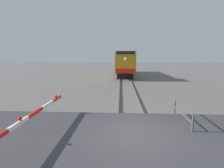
% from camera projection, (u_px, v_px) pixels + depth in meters
% --- Properties ---
extents(ground_plane, '(160.00, 160.00, 0.00)m').
position_uv_depth(ground_plane, '(134.00, 138.00, 7.13)').
color(ground_plane, '#605E59').
extents(rail_track_left, '(0.08, 80.00, 0.15)m').
position_uv_depth(rail_track_left, '(117.00, 136.00, 7.15)').
color(rail_track_left, '#59544C').
rests_on(rail_track_left, ground_plane).
extents(rail_track_right, '(0.08, 80.00, 0.15)m').
position_uv_depth(rail_track_right, '(152.00, 137.00, 7.08)').
color(rail_track_right, '#59544C').
rests_on(rail_track_right, ground_plane).
extents(road_surface, '(36.00, 5.35, 0.16)m').
position_uv_depth(road_surface, '(135.00, 136.00, 7.11)').
color(road_surface, '#38383A').
rests_on(road_surface, ground_plane).
extents(locomotive, '(2.80, 15.42, 4.02)m').
position_uv_depth(locomotive, '(124.00, 63.00, 30.22)').
color(locomotive, black).
rests_on(locomotive, ground_plane).
extents(crossing_gate, '(0.36, 6.83, 1.18)m').
position_uv_depth(crossing_gate, '(0.00, 143.00, 5.18)').
color(crossing_gate, silver).
rests_on(crossing_gate, ground_plane).
extents(guard_railing, '(0.08, 2.55, 0.95)m').
position_uv_depth(guard_railing, '(183.00, 112.00, 8.50)').
color(guard_railing, '#4C4742').
rests_on(guard_railing, ground_plane).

